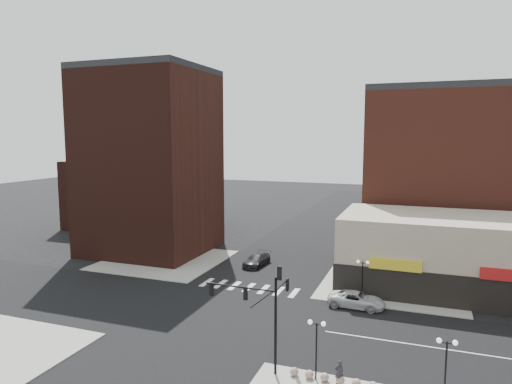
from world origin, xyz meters
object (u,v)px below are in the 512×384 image
(traffic_signal, at_px, (264,303))
(street_lamp_se_b, at_px, (446,355))
(dark_sedan_north, at_px, (257,260))
(pedestrian, at_px, (339,372))
(white_suv, at_px, (356,300))
(street_lamp_ne, at_px, (363,270))
(street_lamp_se_a, at_px, (317,335))

(traffic_signal, xyz_separation_m, street_lamp_se_b, (11.76, -0.17, -1.67))
(street_lamp_se_b, distance_m, dark_sedan_north, 32.45)
(pedestrian, bearing_deg, white_suv, -119.24)
(street_lamp_ne, relative_size, pedestrian, 2.50)
(traffic_signal, bearing_deg, street_lamp_ne, 73.25)
(street_lamp_se_b, xyz_separation_m, dark_sedan_north, (-21.21, 24.42, -2.53))
(street_lamp_se_a, bearing_deg, street_lamp_se_b, 0.00)
(white_suv, relative_size, pedestrian, 3.23)
(street_lamp_ne, height_order, pedestrian, street_lamp_ne)
(street_lamp_se_a, relative_size, white_suv, 0.77)
(street_lamp_se_a, bearing_deg, street_lamp_ne, 86.42)
(street_lamp_se_b, distance_m, street_lamp_ne, 17.46)
(street_lamp_ne, relative_size, dark_sedan_north, 0.79)
(street_lamp_se_a, xyz_separation_m, white_suv, (0.68, 14.50, -2.54))
(street_lamp_se_a, xyz_separation_m, pedestrian, (1.56, 0.00, -2.34))
(pedestrian, bearing_deg, traffic_signal, -34.53)
(traffic_signal, bearing_deg, street_lamp_se_b, -0.82)
(white_suv, bearing_deg, pedestrian, -174.18)
(street_lamp_se_a, xyz_separation_m, street_lamp_se_b, (8.00, 0.00, 0.00))
(street_lamp_se_a, height_order, white_suv, street_lamp_se_a)
(street_lamp_se_b, relative_size, street_lamp_ne, 1.00)
(street_lamp_ne, distance_m, pedestrian, 16.18)
(street_lamp_ne, xyz_separation_m, white_suv, (-0.32, -1.50, -2.54))
(street_lamp_se_a, xyz_separation_m, street_lamp_ne, (1.00, 16.00, 0.00))
(dark_sedan_north, bearing_deg, traffic_signal, -64.33)
(dark_sedan_north, bearing_deg, white_suv, -31.16)
(street_lamp_se_b, bearing_deg, street_lamp_ne, 113.63)
(street_lamp_se_a, relative_size, pedestrian, 2.50)
(street_lamp_ne, bearing_deg, dark_sedan_north, 149.35)
(white_suv, xyz_separation_m, pedestrian, (0.88, -14.50, 0.20))
(pedestrian, bearing_deg, street_lamp_se_b, 147.29)
(street_lamp_se_a, distance_m, dark_sedan_north, 27.88)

